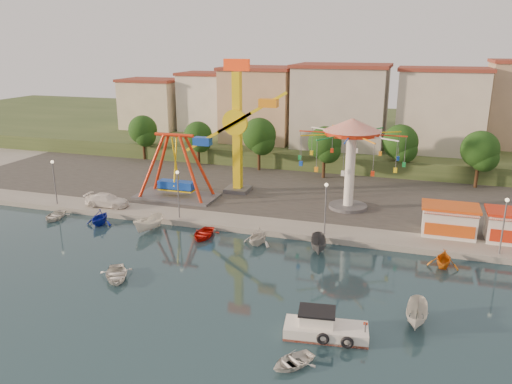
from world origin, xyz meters
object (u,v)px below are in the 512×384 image
at_px(cabin_motorboat, 324,329).
at_px(pirate_ship_ride, 176,168).
at_px(rowboat_a, 116,275).
at_px(van, 107,200).
at_px(wave_swinger, 351,143).
at_px(skiff, 417,315).
at_px(kamikaze_tower, 240,132).

bearing_deg(cabin_motorboat, pirate_ship_ride, 125.87).
height_order(rowboat_a, van, van).
bearing_deg(cabin_motorboat, wave_swinger, 86.42).
relative_size(rowboat_a, van, 0.74).
height_order(skiff, van, van).
relative_size(pirate_ship_ride, kamikaze_tower, 0.61).
distance_m(rowboat_a, van, 18.44).
relative_size(pirate_ship_ride, cabin_motorboat, 1.73).
distance_m(pirate_ship_ride, wave_swinger, 21.14).
height_order(wave_swinger, rowboat_a, wave_swinger).
bearing_deg(pirate_ship_ride, van, -138.12).
xyz_separation_m(rowboat_a, skiff, (23.98, 0.33, 0.36)).
bearing_deg(skiff, wave_swinger, 112.40).
bearing_deg(van, wave_swinger, -78.15).
relative_size(cabin_motorboat, van, 1.14).
height_order(wave_swinger, skiff, wave_swinger).
relative_size(kamikaze_tower, wave_swinger, 1.42).
relative_size(wave_swinger, cabin_motorboat, 2.00).
bearing_deg(kamikaze_tower, wave_swinger, -9.29).
relative_size(kamikaze_tower, van, 3.24).
relative_size(wave_swinger, van, 2.28).
bearing_deg(skiff, van, 160.32).
height_order(cabin_motorboat, rowboat_a, cabin_motorboat).
xyz_separation_m(cabin_motorboat, skiff, (5.93, 3.46, 0.23)).
bearing_deg(van, skiff, -117.23).
xyz_separation_m(pirate_ship_ride, van, (-6.22, -5.58, -3.05)).
bearing_deg(rowboat_a, kamikaze_tower, 52.74).
relative_size(wave_swinger, skiff, 2.98).
relative_size(pirate_ship_ride, rowboat_a, 2.65).
bearing_deg(rowboat_a, cabin_motorboat, -42.06).
height_order(kamikaze_tower, van, kamikaze_tower).
bearing_deg(skiff, cabin_motorboat, -146.62).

